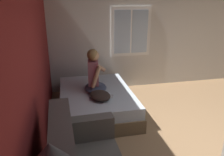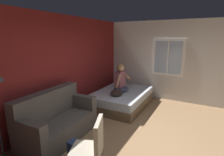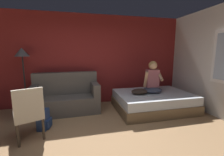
{
  "view_description": "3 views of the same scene",
  "coord_description": "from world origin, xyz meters",
  "px_view_note": "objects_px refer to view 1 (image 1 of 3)",
  "views": [
    {
      "loc": [
        -2.33,
        2.07,
        2.22
      ],
      "look_at": [
        1.04,
        1.33,
        1.0
      ],
      "focal_mm": 35.0,
      "sensor_mm": 36.0,
      "label": 1
    },
    {
      "loc": [
        -2.99,
        -0.73,
        2.15
      ],
      "look_at": [
        0.86,
        1.35,
        1.12
      ],
      "focal_mm": 28.0,
      "sensor_mm": 36.0,
      "label": 2
    },
    {
      "loc": [
        -0.25,
        -2.13,
        1.56
      ],
      "look_at": [
        0.59,
        1.37,
        0.96
      ],
      "focal_mm": 24.0,
      "sensor_mm": 36.0,
      "label": 3
    }
  ],
  "objects_px": {
    "person_seated": "(94,75)",
    "cell_phone": "(111,96)",
    "bed": "(96,101)",
    "throw_pillow": "(100,95)"
  },
  "relations": [
    {
      "from": "bed",
      "to": "cell_phone",
      "type": "distance_m",
      "value": 0.51
    },
    {
      "from": "bed",
      "to": "throw_pillow",
      "type": "height_order",
      "value": "throw_pillow"
    },
    {
      "from": "bed",
      "to": "person_seated",
      "type": "relative_size",
      "value": 2.33
    },
    {
      "from": "bed",
      "to": "person_seated",
      "type": "height_order",
      "value": "person_seated"
    },
    {
      "from": "throw_pillow",
      "to": "person_seated",
      "type": "bearing_deg",
      "value": 7.18
    },
    {
      "from": "person_seated",
      "to": "cell_phone",
      "type": "distance_m",
      "value": 0.56
    },
    {
      "from": "person_seated",
      "to": "cell_phone",
      "type": "height_order",
      "value": "person_seated"
    },
    {
      "from": "bed",
      "to": "throw_pillow",
      "type": "bearing_deg",
      "value": -176.49
    },
    {
      "from": "bed",
      "to": "person_seated",
      "type": "distance_m",
      "value": 0.6
    },
    {
      "from": "person_seated",
      "to": "bed",
      "type": "bearing_deg",
      "value": -41.17
    }
  ]
}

